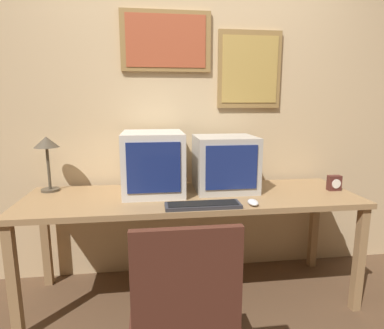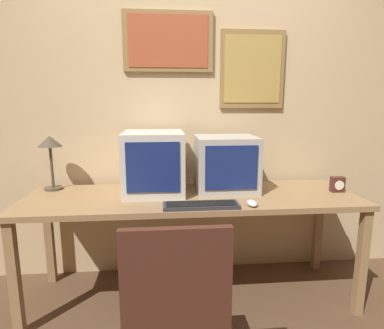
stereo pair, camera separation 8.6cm
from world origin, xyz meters
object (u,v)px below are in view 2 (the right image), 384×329
Objects in this scene: mouse_near_keyboard at (252,203)px; desk_lamp at (50,147)px; monitor_left at (154,162)px; office_chair at (176,327)px; keyboard_main at (201,205)px; desk_clock at (337,184)px; monitor_right at (226,163)px.

desk_lamp is at bearing 159.52° from mouse_near_keyboard.
monitor_left reaches higher than office_chair.
monitor_left is at bearing 127.63° from keyboard_main.
office_chair reaches higher than desk_clock.
monitor_right is 0.46× the size of office_chair.
office_chair is (-0.40, -0.94, -0.56)m from monitor_right.
mouse_near_keyboard is at bearing -159.86° from desk_clock.
desk_clock is at bearing 34.81° from office_chair.
mouse_near_keyboard is (0.09, -0.37, -0.18)m from monitor_right.
monitor_left is 1.29m from desk_clock.
office_chair is at bearing -145.19° from desk_clock.
mouse_near_keyboard is 1.44m from desk_lamp.
desk_lamp reaches higher than keyboard_main.
desk_clock is 0.12× the size of office_chair.
monitor_left reaches higher than mouse_near_keyboard.
desk_lamp is at bearing 128.25° from office_chair.
monitor_left is at bearing -9.73° from desk_lamp.
monitor_right is at bearing 170.88° from desk_clock.
monitor_right is 1.09× the size of desk_lamp.
monitor_right is 3.94× the size of mouse_near_keyboard.
monitor_right is at bearing -5.64° from desk_lamp.
office_chair is (0.83, -1.06, -0.67)m from desk_lamp.
office_chair is at bearing -107.65° from keyboard_main.
monitor_left is at bearing 148.21° from mouse_near_keyboard.
desk_lamp is at bearing 174.36° from monitor_right.
keyboard_main is 1.02m from desk_clock.
office_chair is at bearing -112.98° from monitor_right.
desk_clock is at bearing -9.12° from monitor_right.
desk_clock is (0.68, 0.25, 0.04)m from mouse_near_keyboard.
monitor_right is 0.79m from desk_clock.
desk_clock is (0.99, 0.25, 0.04)m from keyboard_main.
keyboard_main is at bearing 72.35° from office_chair.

